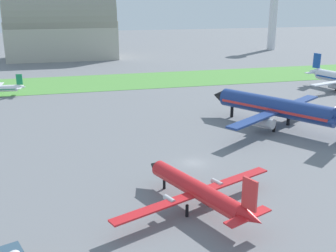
# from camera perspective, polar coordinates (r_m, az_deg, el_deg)

# --- Properties ---
(ground_plane) EXTENTS (600.00, 600.00, 0.00)m
(ground_plane) POSITION_cam_1_polar(r_m,az_deg,el_deg) (70.56, 3.60, -5.21)
(ground_plane) COLOR slate
(grass_taxiway_strip) EXTENTS (360.00, 28.00, 0.08)m
(grass_taxiway_strip) POSITION_cam_1_polar(r_m,az_deg,el_deg) (140.29, -5.69, 6.31)
(grass_taxiway_strip) COLOR #549342
(grass_taxiway_strip) RESTS_ON ground_plane
(airplane_foreground_turboprop) EXTENTS (24.86, 21.55, 7.85)m
(airplane_foreground_turboprop) POSITION_cam_1_polar(r_m,az_deg,el_deg) (54.78, 4.18, -8.95)
(airplane_foreground_turboprop) COLOR red
(airplane_foreground_turboprop) RESTS_ON ground_plane
(airplane_midfield_jet) EXTENTS (31.27, 31.32, 12.59)m
(airplane_midfield_jet) POSITION_cam_1_polar(r_m,az_deg,el_deg) (91.33, 15.21, 2.54)
(airplane_midfield_jet) COLOR navy
(airplane_midfield_jet) RESTS_ON ground_plane
(hangar_distant) EXTENTS (49.02, 25.50, 32.47)m
(hangar_distant) POSITION_cam_1_polar(r_m,az_deg,el_deg) (197.99, -14.73, 13.62)
(hangar_distant) COLOR #B2AD9E
(hangar_distant) RESTS_ON ground_plane
(control_tower) EXTENTS (8.00, 8.00, 33.76)m
(control_tower) POSITION_cam_1_polar(r_m,az_deg,el_deg) (232.89, 14.64, 15.29)
(control_tower) COLOR silver
(control_tower) RESTS_ON ground_plane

